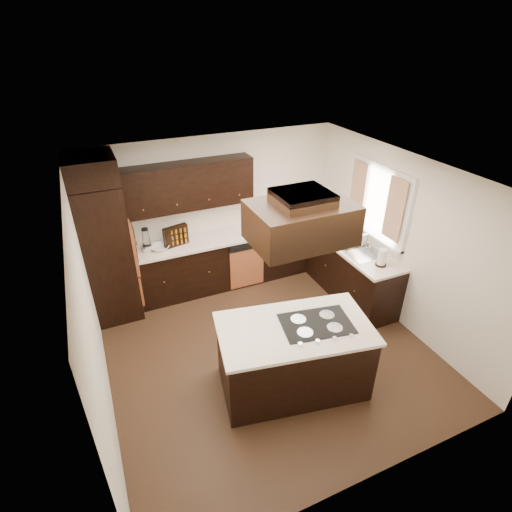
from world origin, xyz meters
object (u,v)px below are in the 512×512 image
(oven_column, at_px, (108,253))
(range_hood, at_px, (301,223))
(spice_rack, at_px, (176,236))
(island, at_px, (293,358))

(oven_column, bearing_deg, range_hood, -50.26)
(range_hood, height_order, spice_rack, range_hood)
(island, relative_size, spice_rack, 4.39)
(oven_column, height_order, range_hood, range_hood)
(island, bearing_deg, range_hood, 71.97)
(island, bearing_deg, spice_rack, 117.36)
(oven_column, distance_m, island, 3.07)
(island, height_order, range_hood, range_hood)
(spice_rack, bearing_deg, island, -87.27)
(range_hood, xyz_separation_m, spice_rack, (-0.85, 2.34, -1.08))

